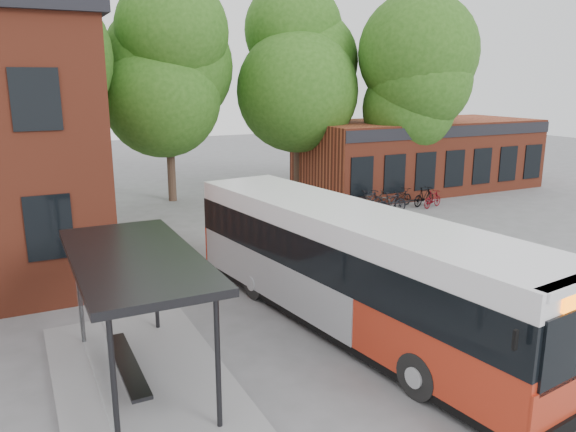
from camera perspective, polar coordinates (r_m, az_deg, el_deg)
name	(u,v)px	position (r m, az deg, el deg)	size (l,w,h in m)	color
ground	(306,325)	(15.07, 1.89, -11.00)	(100.00, 100.00, 0.00)	slate
shop_row	(419,155)	(34.06, 13.15, 6.09)	(14.00, 6.20, 4.00)	maroon
bus_shelter	(139,320)	(12.23, -14.92, -10.14)	(3.60, 7.00, 2.90)	black
bike_rail	(377,208)	(27.80, 9.01, 0.83)	(5.20, 0.10, 0.38)	black
tree_0	(17,98)	(28.06, -25.79, 10.74)	(7.92, 7.92, 11.00)	#254F15
tree_1	(168,102)	(30.02, -12.10, 11.30)	(7.92, 7.92, 10.40)	#254F15
tree_2	(298,94)	(31.59, 1.01, 12.24)	(7.92, 7.92, 11.00)	#254F15
tree_3	(416,112)	(31.01, 12.88, 10.29)	(7.04, 7.04, 9.28)	#254F15
city_bus	(351,269)	(14.60, 6.41, -5.42)	(2.58, 12.09, 3.07)	#B52E18
bicycle_0	(331,209)	(25.93, 4.43, 0.71)	(0.65, 1.87, 0.98)	black
bicycle_1	(329,205)	(26.89, 4.14, 1.15)	(0.45, 1.58, 0.95)	black
bicycle_2	(357,201)	(27.91, 6.98, 1.54)	(0.62, 1.78, 0.94)	#26252B
bicycle_3	(369,201)	(27.55, 8.18, 1.51)	(0.52, 1.82, 1.10)	black
bicycle_4	(372,200)	(28.12, 8.48, 1.64)	(0.66, 1.90, 1.00)	#36312D
bicycle_5	(391,203)	(27.32, 10.46, 1.31)	(0.51, 1.82, 1.09)	black
bicycle_6	(400,198)	(29.12, 11.29, 1.85)	(0.61, 1.74, 0.91)	black
bicycle_7	(424,196)	(29.50, 13.67, 1.95)	(0.46, 1.64, 0.99)	black
bicycle_extra_0	(433,199)	(29.20, 14.49, 1.69)	(0.42, 1.48, 0.89)	#5D0810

